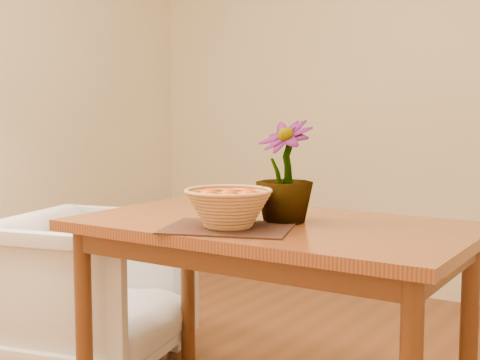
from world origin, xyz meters
The scene contains 7 objects.
wall_back centered at (0.00, 2.25, 1.35)m, with size 4.00×0.02×2.70m, color beige.
table centered at (0.00, 0.30, 0.66)m, with size 1.40×0.80×0.75m.
placemat centered at (-0.05, 0.10, 0.75)m, with size 0.42×0.31×0.01m, color #3D1F16.
wicker_basket centered at (-0.05, 0.10, 0.82)m, with size 0.29×0.29×0.12m.
orange_pile centered at (-0.05, 0.10, 0.84)m, with size 0.19×0.19×0.08m.
potted_plant centered at (0.04, 0.31, 0.93)m, with size 0.20×0.20×0.36m, color #1E4915.
armchair centered at (-0.96, 0.36, 0.38)m, with size 0.74×0.69×0.76m, color #886D5E.
Camera 1 is at (1.17, -1.74, 1.15)m, focal length 50.00 mm.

